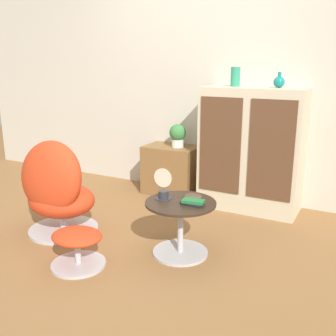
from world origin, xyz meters
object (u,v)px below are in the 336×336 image
object	(u,v)px
vase_leftmost	(235,77)
vase_inner_left	(279,82)
coffee_table	(180,224)
potted_plant	(178,135)
sideboard	(252,149)
egg_chair	(57,190)
tv_console	(171,170)
ottoman	(77,243)
teacup	(163,195)
book_stack	(193,202)
bowl	(193,196)

from	to	relation	value
vase_leftmost	vase_inner_left	world-z (taller)	vase_leftmost
coffee_table	potted_plant	world-z (taller)	potted_plant
sideboard	egg_chair	bearing A→B (deg)	-132.77
egg_chair	tv_console	bearing A→B (deg)	75.75
ottoman	tv_console	bearing A→B (deg)	95.23
tv_console	teacup	xyz separation A→B (m)	(0.58, -1.25, 0.18)
tv_console	book_stack	xyz separation A→B (m)	(0.83, -1.27, 0.18)
vase_leftmost	vase_inner_left	bearing A→B (deg)	0.00
ottoman	teacup	bearing A→B (deg)	50.42
ottoman	vase_inner_left	distance (m)	2.24
sideboard	potted_plant	world-z (taller)	sideboard
teacup	sideboard	bearing A→B (deg)	75.30
egg_chair	coffee_table	bearing A→B (deg)	7.65
sideboard	vase_leftmost	xyz separation A→B (m)	(-0.20, 0.00, 0.68)
egg_chair	vase_inner_left	world-z (taller)	vase_inner_left
book_stack	coffee_table	bearing A→B (deg)	170.52
bowl	teacup	bearing A→B (deg)	-152.19
tv_console	coffee_table	bearing A→B (deg)	-59.78
bowl	potted_plant	bearing A→B (deg)	121.66
ottoman	bowl	distance (m)	0.91
sideboard	coffee_table	world-z (taller)	sideboard
egg_chair	ottoman	distance (m)	0.66
egg_chair	coffee_table	distance (m)	1.10
sideboard	vase_inner_left	world-z (taller)	vase_inner_left
teacup	vase_leftmost	bearing A→B (deg)	84.39
vase_inner_left	teacup	distance (m)	1.54
egg_chair	ottoman	size ratio (longest dim) A/B	2.12
vase_leftmost	potted_plant	world-z (taller)	vase_leftmost
tv_console	teacup	world-z (taller)	tv_console
sideboard	vase_inner_left	bearing A→B (deg)	1.03
egg_chair	bowl	xyz separation A→B (m)	(1.13, 0.25, 0.06)
tv_console	ottoman	xyz separation A→B (m)	(0.16, -1.76, -0.09)
vase_inner_left	egg_chair	bearing A→B (deg)	-137.23
sideboard	teacup	xyz separation A→B (m)	(-0.32, -1.21, -0.15)
teacup	bowl	world-z (taller)	teacup
book_stack	ottoman	bearing A→B (deg)	-143.95
ottoman	coffee_table	world-z (taller)	coffee_table
potted_plant	teacup	size ratio (longest dim) A/B	2.01
coffee_table	egg_chair	bearing A→B (deg)	-172.35
ottoman	coffee_table	size ratio (longest dim) A/B	0.74
vase_inner_left	potted_plant	size ratio (longest dim) A/B	0.56
vase_inner_left	book_stack	size ratio (longest dim) A/B	0.82
sideboard	ottoman	xyz separation A→B (m)	(-0.74, -1.72, -0.42)
sideboard	vase_inner_left	xyz separation A→B (m)	(0.22, 0.00, 0.65)
egg_chair	coffee_table	size ratio (longest dim) A/B	1.57
sideboard	coffee_table	bearing A→B (deg)	-98.07
egg_chair	vase_leftmost	world-z (taller)	vase_leftmost
ottoman	book_stack	bearing A→B (deg)	36.05
ottoman	vase_leftmost	size ratio (longest dim) A/B	2.16
coffee_table	vase_inner_left	world-z (taller)	vase_inner_left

